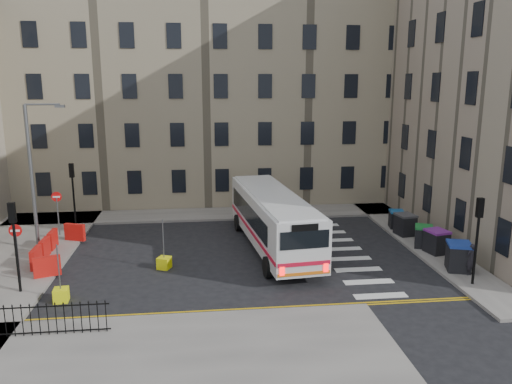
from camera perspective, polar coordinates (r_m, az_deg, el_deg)
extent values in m
plane|color=black|center=(27.82, 1.87, -7.10)|extent=(120.00, 120.00, 0.00)
cube|color=slate|center=(35.80, -9.72, -2.65)|extent=(36.00, 3.20, 0.15)
cube|color=slate|center=(33.86, 16.13, -3.86)|extent=(2.40, 26.00, 0.15)
cube|color=slate|center=(30.21, -25.93, -6.64)|extent=(6.00, 22.00, 0.15)
cube|color=slate|center=(18.69, -16.03, -17.77)|extent=(20.00, 6.00, 0.15)
cube|color=gray|center=(41.55, -11.03, 10.47)|extent=(38.00, 10.50, 16.00)
cylinder|color=black|center=(25.10, 23.80, -6.19)|extent=(0.12, 0.12, 3.20)
cube|color=black|center=(24.56, 24.22, -1.65)|extent=(0.28, 0.22, 0.90)
cylinder|color=black|center=(34.27, -20.08, -1.04)|extent=(0.12, 0.12, 3.20)
cube|color=black|center=(33.87, -20.33, 2.33)|extent=(0.28, 0.22, 0.90)
cylinder|color=black|center=(24.58, -25.65, -6.76)|extent=(0.12, 0.12, 3.20)
cube|color=black|center=(24.02, -26.11, -2.13)|extent=(0.28, 0.22, 0.90)
cylinder|color=#595B5E|center=(29.82, -24.24, 1.39)|extent=(0.20, 0.20, 8.00)
cube|color=#595B5E|center=(29.38, -24.96, 9.19)|extent=(0.50, 0.22, 0.14)
cylinder|color=#595B5E|center=(32.61, -21.67, -2.56)|extent=(0.08, 0.08, 2.40)
cube|color=red|center=(32.27, -21.89, 0.01)|extent=(0.60, 0.04, 0.60)
cylinder|color=#595B5E|center=(26.20, -25.56, -6.51)|extent=(0.08, 0.08, 2.40)
cube|color=red|center=(25.78, -25.87, -3.35)|extent=(0.60, 0.04, 0.60)
cube|color=red|center=(27.67, -23.84, -6.90)|extent=(0.25, 1.25, 1.00)
cube|color=red|center=(29.03, -22.99, -5.93)|extent=(0.25, 1.25, 1.00)
cube|color=red|center=(30.40, -22.21, -5.05)|extent=(0.25, 1.25, 1.00)
cube|color=red|center=(31.37, -20.00, -4.33)|extent=(1.26, 0.66, 1.00)
cube|color=red|center=(26.24, -22.78, -7.85)|extent=(1.26, 0.66, 1.00)
cube|color=black|center=(21.24, -27.00, -14.30)|extent=(7.80, 0.04, 0.04)
cube|color=silver|center=(28.15, 1.94, -2.94)|extent=(3.80, 11.74, 2.62)
cube|color=black|center=(28.30, -0.91, -2.41)|extent=(1.02, 9.18, 1.05)
cube|color=black|center=(28.93, 4.22, -2.11)|extent=(1.02, 9.18, 1.05)
cube|color=black|center=(33.55, -0.51, 0.06)|extent=(2.30, 0.30, 1.15)
cube|color=black|center=(22.69, 5.59, -5.47)|extent=(2.30, 0.30, 0.84)
cube|color=red|center=(28.04, -0.70, -4.34)|extent=(1.22, 11.27, 0.19)
cube|color=red|center=(28.67, 4.50, -3.99)|extent=(1.22, 11.27, 0.19)
cube|color=#FF0C0C|center=(22.87, 3.00, -9.04)|extent=(0.23, 0.07, 0.42)
cube|color=#FF0C0C|center=(23.49, 7.99, -8.56)|extent=(0.23, 0.07, 0.42)
cylinder|color=black|center=(31.89, -2.10, -3.53)|extent=(0.40, 1.07, 1.05)
cylinder|color=black|center=(32.44, 2.46, -3.25)|extent=(0.40, 1.07, 1.05)
cylinder|color=black|center=(24.49, 1.32, -8.58)|extent=(0.40, 1.07, 1.05)
cylinder|color=black|center=(25.21, 7.17, -8.05)|extent=(0.40, 1.07, 1.05)
cube|color=black|center=(26.91, 22.12, -6.97)|extent=(1.38, 1.49, 1.28)
cube|color=navy|center=(26.69, 22.24, -5.54)|extent=(1.45, 1.56, 0.13)
cube|color=black|center=(29.12, 19.93, -5.45)|extent=(1.19, 1.30, 1.16)
cube|color=#6C217C|center=(28.93, 20.02, -4.24)|extent=(1.25, 1.36, 0.12)
cube|color=black|center=(29.91, 18.58, -4.93)|extent=(1.26, 1.34, 1.10)
cube|color=#19722C|center=(29.74, 18.67, -3.81)|extent=(1.33, 1.40, 0.12)
cube|color=black|center=(31.87, 16.67, -3.68)|extent=(1.14, 1.27, 1.17)
cube|color=#39383B|center=(31.70, 16.74, -2.55)|extent=(1.20, 1.33, 0.12)
cube|color=black|center=(33.25, 15.74, -3.09)|extent=(1.01, 1.11, 1.02)
cube|color=#16508A|center=(33.11, 15.80, -2.15)|extent=(1.06, 1.17, 0.11)
imported|color=black|center=(26.45, 23.35, -7.08)|extent=(0.66, 0.53, 1.57)
cube|color=#F1F90D|center=(23.62, -21.38, -10.91)|extent=(0.65, 0.65, 0.60)
cube|color=yellow|center=(26.09, -10.45, -7.97)|extent=(0.79, 0.79, 0.60)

